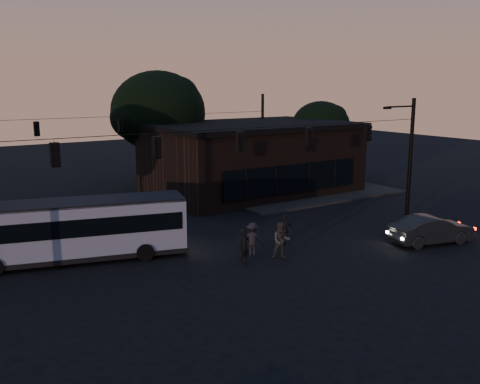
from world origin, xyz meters
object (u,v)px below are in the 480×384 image
building (251,157)px  car (432,230)px  bus (76,227)px  pedestrian_d (252,239)px  pedestrian_a (244,247)px  pedestrian_b (281,240)px  pedestrian_c (285,230)px

building → car: 16.91m
bus → pedestrian_d: (7.48, -4.05, -0.81)m
pedestrian_a → pedestrian_d: 1.44m
building → pedestrian_b: 16.57m
car → building: bearing=14.8°
bus → pedestrian_b: size_ratio=5.96×
building → pedestrian_a: building is taller
bus → pedestrian_a: (6.36, -4.96, -0.77)m
pedestrian_c → pedestrian_d: 2.54m
pedestrian_b → car: bearing=12.4°
bus → pedestrian_d: 8.54m
building → pedestrian_a: 17.44m
bus → car: 18.31m
bus → pedestrian_b: bus is taller
car → pedestrian_d: bearing=82.8°
pedestrian_d → pedestrian_a: bearing=80.8°
bus → pedestrian_d: bus is taller
building → pedestrian_b: (-8.15, -14.31, -1.81)m
pedestrian_b → bus: bearing=177.4°
bus → car: size_ratio=2.35×
pedestrian_a → pedestrian_d: size_ratio=1.04×
pedestrian_a → car: bearing=-21.8°
bus → pedestrian_c: 10.59m
building → pedestrian_c: (-6.57, -12.60, -1.90)m
pedestrian_a → pedestrian_d: pedestrian_a is taller
bus → car: bus is taller
pedestrian_a → pedestrian_c: bearing=15.2°
building → bus: bearing=-151.1°
pedestrian_b → pedestrian_a: bearing=-157.9°
bus → pedestrian_b: 9.89m
building → pedestrian_d: bearing=-124.5°
pedestrian_c → bus: bearing=-14.9°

